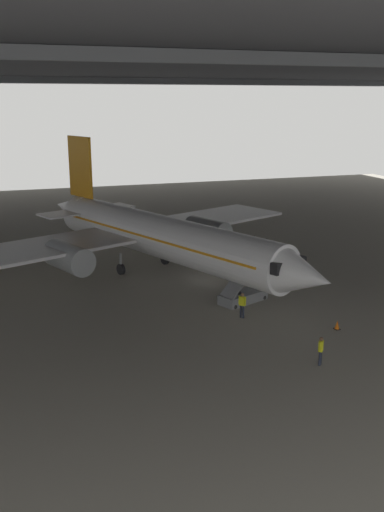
# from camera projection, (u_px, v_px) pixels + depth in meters

# --- Properties ---
(ground_plane) EXTENTS (110.00, 110.00, 0.00)m
(ground_plane) POSITION_uv_depth(u_px,v_px,m) (197.00, 284.00, 45.40)
(ground_plane) COLOR gray
(hangar_structure) EXTENTS (121.00, 99.00, 17.76)m
(hangar_structure) POSITION_uv_depth(u_px,v_px,m) (148.00, 65.00, 53.51)
(hangar_structure) COLOR #4C4F54
(hangar_structure) RESTS_ON ground_plane
(airplane_main) EXTENTS (32.23, 32.27, 10.70)m
(airplane_main) POSITION_uv_depth(u_px,v_px,m) (157.00, 235.00, 47.10)
(airplane_main) COLOR white
(airplane_main) RESTS_ON ground_plane
(boarding_stairs) EXTENTS (4.27, 2.86, 4.50)m
(boarding_stairs) POSITION_uv_depth(u_px,v_px,m) (244.00, 292.00, 41.28)
(boarding_stairs) COLOR slate
(boarding_stairs) RESTS_ON ground_plane
(crew_worker_near_nose) EXTENTS (0.40, 0.43, 1.63)m
(crew_worker_near_nose) POSITION_uv_depth(u_px,v_px,m) (321.00, 349.00, 31.32)
(crew_worker_near_nose) COLOR #232838
(crew_worker_near_nose) RESTS_ON ground_plane
(crew_worker_by_stairs) EXTENTS (0.40, 0.44, 1.72)m
(crew_worker_by_stairs) POSITION_uv_depth(u_px,v_px,m) (242.00, 304.00, 38.12)
(crew_worker_by_stairs) COLOR #232838
(crew_worker_by_stairs) RESTS_ON ground_plane
(traffic_cone_orange) EXTENTS (0.36, 0.36, 0.60)m
(traffic_cone_orange) POSITION_uv_depth(u_px,v_px,m) (337.00, 325.00, 36.37)
(traffic_cone_orange) COLOR black
(traffic_cone_orange) RESTS_ON ground_plane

